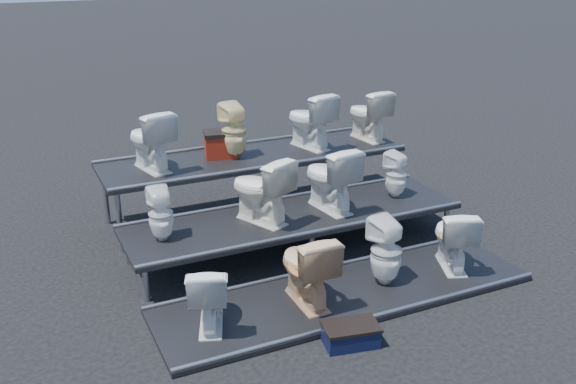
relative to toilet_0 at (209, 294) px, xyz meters
name	(u,v)px	position (x,y,z in m)	size (l,w,h in m)	color
ground	(294,248)	(1.54, 1.30, -0.41)	(80.00, 80.00, 0.00)	black
tier_front	(345,294)	(1.54, 0.00, -0.38)	(4.20, 1.20, 0.06)	black
tier_mid	(294,232)	(1.54, 1.30, -0.18)	(4.20, 1.20, 0.46)	black
tier_back	(254,184)	(1.54, 2.60, 0.02)	(4.20, 1.20, 0.86)	black
toilet_0	(209,294)	(0.00, 0.00, 0.00)	(0.39, 0.69, 0.70)	white
toilet_1	(307,267)	(1.06, 0.00, 0.06)	(0.45, 0.79, 0.81)	tan
toilet_2	(386,251)	(2.04, 0.00, 0.04)	(0.35, 0.35, 0.77)	white
toilet_3	(453,237)	(2.95, 0.00, 0.02)	(0.42, 0.73, 0.75)	white
toilet_4	(161,214)	(-0.11, 1.30, 0.36)	(0.28, 0.29, 0.62)	white
toilet_5	(260,190)	(1.09, 1.30, 0.46)	(0.46, 0.80, 0.82)	white
toilet_6	(330,178)	(2.03, 1.30, 0.47)	(0.47, 0.82, 0.83)	white
toilet_7	(396,175)	(3.03, 1.30, 0.36)	(0.28, 0.28, 0.61)	white
toilet_8	(150,140)	(0.12, 2.60, 0.85)	(0.44, 0.78, 0.79)	white
toilet_9	(234,131)	(1.26, 2.60, 0.83)	(0.34, 0.35, 0.76)	#F3E29E
toilet_10	(310,120)	(2.40, 2.60, 0.85)	(0.45, 0.79, 0.80)	white
toilet_11	(368,114)	(3.36, 2.60, 0.83)	(0.42, 0.74, 0.76)	white
red_crate	(221,146)	(1.11, 2.72, 0.60)	(0.43, 0.34, 0.31)	maroon
step_stool	(351,336)	(1.14, -0.79, -0.32)	(0.51, 0.31, 0.18)	black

